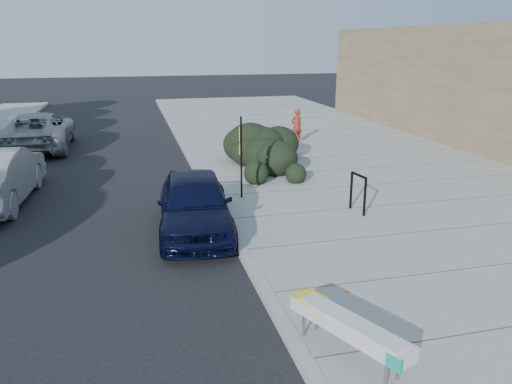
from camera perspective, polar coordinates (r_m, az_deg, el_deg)
ground at (r=10.89m, az=-1.47°, el=-7.35°), size 120.00×120.00×0.00m
sidewalk_near at (r=17.19m, az=13.18°, el=1.61°), size 11.20×50.00×0.15m
curb_near at (r=15.48m, az=-5.59°, el=0.35°), size 0.22×50.00×0.17m
bench at (r=7.35m, az=10.57°, el=-14.89°), size 1.18×2.02×0.61m
bike_rack at (r=13.24m, az=11.60°, el=0.31°), size 0.15×0.70×1.03m
sign_post at (r=14.04m, az=-1.76°, el=4.61°), size 0.12×0.27×2.34m
hedge at (r=17.70m, az=1.69°, el=5.55°), size 2.89×4.79×1.69m
sedan_navy at (r=12.09m, az=-7.03°, el=-1.28°), size 2.06×4.39×1.45m
suv_silver at (r=23.42m, az=-23.62°, el=6.43°), size 2.65×5.70×1.58m
pedestrian at (r=22.18m, az=4.66°, el=7.54°), size 0.62×0.49×1.49m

